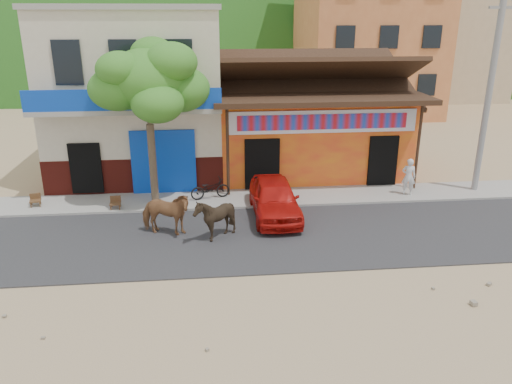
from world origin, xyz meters
TOP-DOWN VIEW (x-y plane):
  - ground at (0.00, 0.00)m, footprint 120.00×120.00m
  - road at (0.00, 2.50)m, footprint 60.00×5.00m
  - sidewalk at (0.00, 6.00)m, footprint 60.00×2.00m
  - dance_club at (2.00, 10.00)m, footprint 8.00×6.00m
  - cafe_building at (-5.50, 10.00)m, footprint 7.00×6.00m
  - apartment_front at (9.00, 24.00)m, footprint 9.00×9.00m
  - apartment_rear at (18.00, 30.00)m, footprint 8.00×8.00m
  - tree at (-4.60, 5.80)m, footprint 3.00×3.00m
  - utility_pole at (8.20, 6.00)m, footprint 0.24×0.24m
  - cow_tan at (-4.00, 2.98)m, footprint 1.90×1.26m
  - cow_dark at (-2.42, 2.48)m, footprint 1.37×1.23m
  - red_car at (-0.27, 4.21)m, footprint 1.61×3.97m
  - scooter at (-2.52, 6.02)m, footprint 1.62×0.90m
  - pedestrian at (5.24, 5.70)m, footprint 0.62×0.51m
  - cafe_chair_left at (-9.00, 5.87)m, footprint 0.46×0.46m
  - cafe_chair_right at (-6.00, 5.30)m, footprint 0.40×0.40m

SIDE VIEW (x-z plane):
  - ground at x=0.00m, z-range 0.00..0.00m
  - road at x=0.00m, z-range 0.00..0.04m
  - sidewalk at x=0.00m, z-range 0.00..0.12m
  - scooter at x=-2.52m, z-range 0.12..0.92m
  - cafe_chair_right at x=-6.00m, z-range 0.12..0.94m
  - cafe_chair_left at x=-9.00m, z-range 0.12..0.95m
  - red_car at x=-0.27m, z-range 0.04..1.39m
  - cow_dark at x=-2.42m, z-range 0.04..1.48m
  - cow_tan at x=-4.00m, z-range 0.04..1.52m
  - pedestrian at x=5.24m, z-range 0.12..1.59m
  - dance_club at x=2.00m, z-range 0.00..3.60m
  - tree at x=-4.60m, z-range 0.12..6.12m
  - cafe_building at x=-5.50m, z-range 0.00..7.00m
  - utility_pole at x=8.20m, z-range 0.12..8.12m
  - apartment_rear at x=18.00m, z-range 0.00..10.00m
  - apartment_front at x=9.00m, z-range 0.00..12.00m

